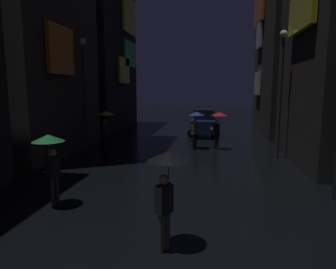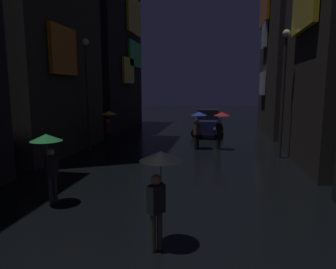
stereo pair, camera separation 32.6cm
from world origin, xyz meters
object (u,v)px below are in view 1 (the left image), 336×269
object	(u,v)px
pedestrian_midstreet_left_red	(218,120)
car_distant	(204,123)
streetlamp_right_far	(281,81)
pedestrian_near_crossing_yellow	(106,119)
pedestrian_midstreet_centre_green	(50,150)
pedestrian_far_right_blue	(196,120)
streetlamp_left_far	(84,83)
pedestrian_foreground_left_black	(167,173)

from	to	relation	value
pedestrian_midstreet_left_red	car_distant	xyz separation A→B (m)	(-0.87, 5.11, -0.74)
streetlamp_right_far	pedestrian_near_crossing_yellow	bearing A→B (deg)	172.64
pedestrian_midstreet_centre_green	pedestrian_far_right_blue	distance (m)	9.68
car_distant	streetlamp_left_far	xyz separation A→B (m)	(-6.24, -6.61, 2.78)
pedestrian_midstreet_left_red	car_distant	size ratio (longest dim) A/B	0.51
pedestrian_near_crossing_yellow	pedestrian_midstreet_left_red	bearing A→B (deg)	3.72
pedestrian_midstreet_left_red	pedestrian_far_right_blue	distance (m)	1.24
pedestrian_midstreet_left_red	pedestrian_near_crossing_yellow	xyz separation A→B (m)	(-6.37, -0.41, 0.00)
pedestrian_midstreet_centre_green	pedestrian_far_right_blue	world-z (taller)	same
car_distant	streetlamp_left_far	distance (m)	9.51
pedestrian_midstreet_centre_green	pedestrian_far_right_blue	size ratio (longest dim) A/B	1.00
pedestrian_midstreet_centre_green	car_distant	world-z (taller)	pedestrian_midstreet_centre_green
streetlamp_left_far	pedestrian_far_right_blue	bearing A→B (deg)	13.69
car_distant	pedestrian_near_crossing_yellow	bearing A→B (deg)	-134.89
streetlamp_left_far	streetlamp_right_far	distance (m)	10.00
pedestrian_midstreet_centre_green	pedestrian_near_crossing_yellow	xyz separation A→B (m)	(-1.41, 8.59, 0.00)
pedestrian_far_right_blue	car_distant	world-z (taller)	pedestrian_far_right_blue
pedestrian_near_crossing_yellow	streetlamp_right_far	bearing A→B (deg)	-7.36
car_distant	streetlamp_right_far	xyz separation A→B (m)	(3.76, -6.72, 2.85)
streetlamp_left_far	streetlamp_right_far	xyz separation A→B (m)	(10.00, -0.11, 0.06)
pedestrian_midstreet_centre_green	pedestrian_midstreet_left_red	distance (m)	10.28
streetlamp_right_far	car_distant	bearing A→B (deg)	119.22
pedestrian_midstreet_left_red	pedestrian_far_right_blue	bearing A→B (deg)	-176.69
pedestrian_midstreet_centre_green	streetlamp_left_far	size ratio (longest dim) A/B	0.35
pedestrian_midstreet_left_red	pedestrian_far_right_blue	xyz separation A→B (m)	(-1.24, -0.07, 0.00)
pedestrian_midstreet_centre_green	car_distant	xyz separation A→B (m)	(4.09, 14.11, -0.74)
pedestrian_far_right_blue	pedestrian_near_crossing_yellow	distance (m)	5.15
pedestrian_midstreet_left_red	pedestrian_near_crossing_yellow	size ratio (longest dim) A/B	1.00
pedestrian_midstreet_left_red	pedestrian_midstreet_centre_green	bearing A→B (deg)	-118.84
streetlamp_left_far	streetlamp_right_far	bearing A→B (deg)	-0.61
pedestrian_foreground_left_black	car_distant	distance (m)	16.02
streetlamp_left_far	pedestrian_midstreet_centre_green	bearing A→B (deg)	-73.97
pedestrian_midstreet_centre_green	pedestrian_midstreet_left_red	size ratio (longest dim) A/B	1.00
pedestrian_foreground_left_black	streetlamp_right_far	size ratio (longest dim) A/B	0.35
pedestrian_foreground_left_black	pedestrian_near_crossing_yellow	distance (m)	11.64
pedestrian_midstreet_centre_green	pedestrian_foreground_left_black	bearing A→B (deg)	-27.26
pedestrian_near_crossing_yellow	streetlamp_right_far	distance (m)	9.57
pedestrian_midstreet_left_red	streetlamp_right_far	xyz separation A→B (m)	(2.89, -1.61, 2.10)
pedestrian_midstreet_centre_green	streetlamp_right_far	bearing A→B (deg)	43.31
pedestrian_far_right_blue	streetlamp_right_far	distance (m)	4.88
pedestrian_near_crossing_yellow	car_distant	distance (m)	7.83
pedestrian_foreground_left_black	streetlamp_right_far	world-z (taller)	streetlamp_right_far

